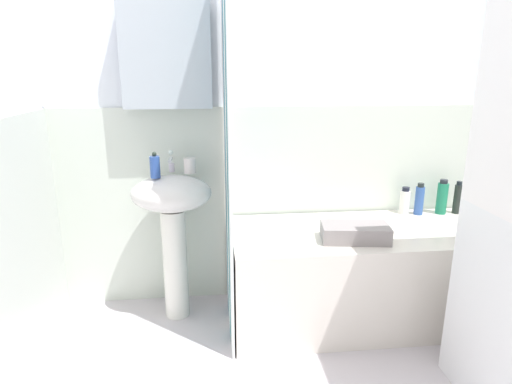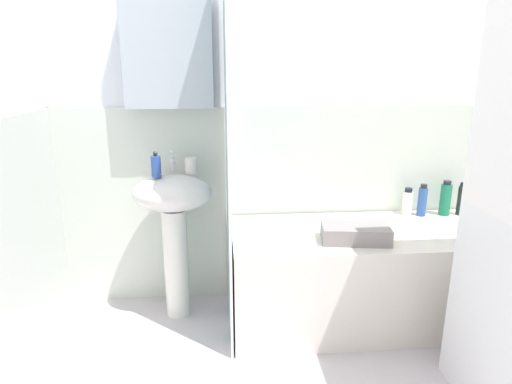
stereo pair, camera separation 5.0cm
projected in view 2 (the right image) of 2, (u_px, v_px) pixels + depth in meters
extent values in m
cube|color=white|center=(317.00, 106.00, 2.57)|extent=(3.60, 0.05, 2.40)
cube|color=silver|center=(315.00, 203.00, 2.70)|extent=(3.60, 0.02, 1.20)
cube|color=silver|center=(168.00, 55.00, 2.33)|extent=(0.48, 0.12, 0.56)
cylinder|color=white|center=(176.00, 263.00, 2.50)|extent=(0.14, 0.14, 0.65)
ellipsoid|color=white|center=(172.00, 193.00, 2.39)|extent=(0.44, 0.34, 0.20)
cylinder|color=silver|center=(173.00, 167.00, 2.45)|extent=(0.03, 0.03, 0.05)
cylinder|color=silver|center=(172.00, 159.00, 2.38)|extent=(0.02, 0.10, 0.02)
sphere|color=silver|center=(172.00, 152.00, 2.42)|extent=(0.03, 0.03, 0.03)
cylinder|color=#2E4FA2|center=(156.00, 167.00, 2.30)|extent=(0.05, 0.05, 0.12)
sphere|color=#232E24|center=(155.00, 154.00, 2.28)|extent=(0.02, 0.02, 0.02)
cylinder|color=silver|center=(191.00, 165.00, 2.41)|extent=(0.07, 0.07, 0.08)
cube|color=silver|center=(364.00, 275.00, 2.47)|extent=(1.51, 0.65, 0.54)
cube|color=white|center=(229.00, 162.00, 1.97)|extent=(0.01, 0.13, 2.00)
cube|color=#2D6F7A|center=(228.00, 156.00, 2.09)|extent=(0.01, 0.13, 2.00)
cube|color=white|center=(228.00, 152.00, 2.21)|extent=(0.01, 0.13, 2.00)
cube|color=#286B85|center=(227.00, 147.00, 2.34)|extent=(0.01, 0.13, 2.00)
cube|color=white|center=(227.00, 143.00, 2.46)|extent=(0.01, 0.13, 2.00)
cylinder|color=#232A26|center=(461.00, 201.00, 2.64)|extent=(0.05, 0.05, 0.18)
cylinder|color=black|center=(463.00, 185.00, 2.62)|extent=(0.03, 0.03, 0.02)
cylinder|color=#1D7C56|center=(445.00, 200.00, 2.64)|extent=(0.06, 0.06, 0.19)
cylinder|color=#21262C|center=(447.00, 183.00, 2.61)|extent=(0.04, 0.04, 0.02)
cylinder|color=#3258A3|center=(422.00, 202.00, 2.63)|extent=(0.05, 0.05, 0.17)
cylinder|color=#212829|center=(424.00, 186.00, 2.60)|extent=(0.04, 0.04, 0.02)
cylinder|color=white|center=(407.00, 203.00, 2.65)|extent=(0.06, 0.06, 0.14)
cylinder|color=black|center=(409.00, 190.00, 2.63)|extent=(0.04, 0.04, 0.02)
cube|color=gray|center=(355.00, 233.00, 2.24)|extent=(0.37, 0.23, 0.09)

